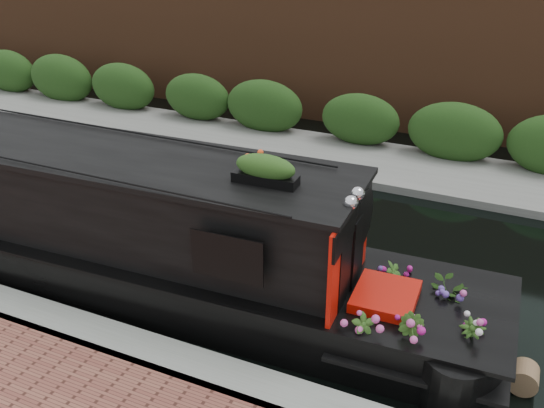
% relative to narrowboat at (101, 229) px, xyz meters
% --- Properties ---
extents(ground, '(80.00, 80.00, 0.00)m').
position_rel_narrowboat_xyz_m(ground, '(1.85, 1.79, -0.81)').
color(ground, black).
rests_on(ground, ground).
extents(near_bank_coping, '(40.00, 0.60, 0.50)m').
position_rel_narrowboat_xyz_m(near_bank_coping, '(1.85, -1.51, -0.81)').
color(near_bank_coping, gray).
rests_on(near_bank_coping, ground).
extents(far_bank_path, '(40.00, 2.40, 0.34)m').
position_rel_narrowboat_xyz_m(far_bank_path, '(1.85, 5.99, -0.81)').
color(far_bank_path, slate).
rests_on(far_bank_path, ground).
extents(far_hedge, '(40.00, 1.10, 2.80)m').
position_rel_narrowboat_xyz_m(far_hedge, '(1.85, 6.89, -0.81)').
color(far_hedge, '#204216').
rests_on(far_hedge, ground).
extents(far_brick_wall, '(40.00, 1.00, 8.00)m').
position_rel_narrowboat_xyz_m(far_brick_wall, '(1.85, 8.99, -0.81)').
color(far_brick_wall, brown).
rests_on(far_brick_wall, ground).
extents(narrowboat, '(11.64, 2.50, 2.71)m').
position_rel_narrowboat_xyz_m(narrowboat, '(0.00, 0.00, 0.00)').
color(narrowboat, black).
rests_on(narrowboat, ground).
extents(rope_fender, '(0.35, 0.32, 0.35)m').
position_rel_narrowboat_xyz_m(rope_fender, '(6.23, 0.00, -0.63)').
color(rope_fender, '#806243').
rests_on(rope_fender, ground).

